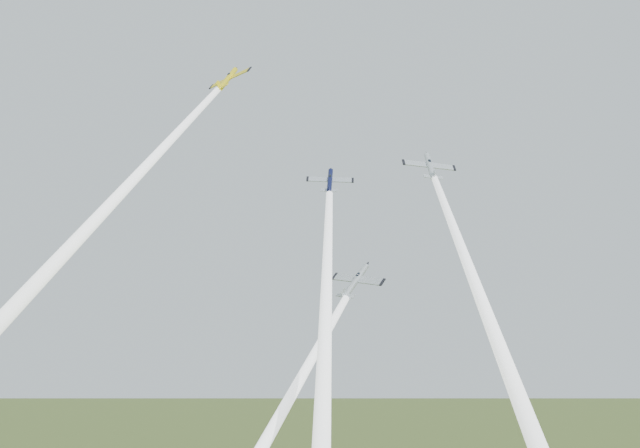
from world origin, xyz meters
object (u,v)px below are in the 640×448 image
(plane_silver_right, at_px, (430,166))
(plane_silver_low, at_px, (356,281))
(plane_yellow, at_px, (228,79))
(plane_navy, at_px, (330,181))

(plane_silver_right, height_order, plane_silver_low, plane_silver_right)
(plane_yellow, xyz_separation_m, plane_silver_low, (21.70, -10.56, -32.34))
(plane_yellow, height_order, plane_navy, plane_yellow)
(plane_yellow, height_order, plane_silver_low, plane_yellow)
(plane_navy, relative_size, plane_silver_right, 0.82)
(plane_yellow, relative_size, plane_silver_right, 0.97)
(plane_navy, relative_size, plane_silver_low, 0.86)
(plane_silver_right, distance_m, plane_silver_low, 25.77)
(plane_navy, xyz_separation_m, plane_silver_right, (13.37, 9.81, 3.53))
(plane_silver_right, bearing_deg, plane_navy, -164.61)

